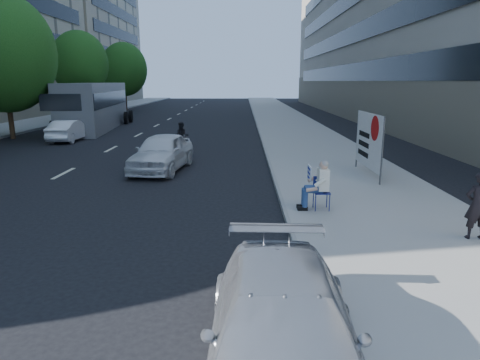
{
  "coord_description": "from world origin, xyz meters",
  "views": [
    {
      "loc": [
        0.34,
        -7.9,
        3.44
      ],
      "look_at": [
        0.27,
        3.0,
        0.91
      ],
      "focal_mm": 32.0,
      "sensor_mm": 36.0,
      "label": 1
    }
  ],
  "objects_px": {
    "seated_protester": "(318,182)",
    "parked_sedan": "(283,333)",
    "white_sedan_near": "(162,152)",
    "white_sedan_mid": "(69,130)",
    "pedestrian_woman": "(478,205)",
    "bus": "(95,106)",
    "protest_banner": "(369,140)",
    "motorcycle": "(182,137)"
  },
  "relations": [
    {
      "from": "white_sedan_near",
      "to": "motorcycle",
      "type": "distance_m",
      "value": 5.17
    },
    {
      "from": "seated_protester",
      "to": "white_sedan_near",
      "type": "bearing_deg",
      "value": 132.0
    },
    {
      "from": "motorcycle",
      "to": "bus",
      "type": "bearing_deg",
      "value": 121.51
    },
    {
      "from": "white_sedan_mid",
      "to": "motorcycle",
      "type": "relative_size",
      "value": 1.82
    },
    {
      "from": "pedestrian_woman",
      "to": "bus",
      "type": "xyz_separation_m",
      "value": [
        -15.76,
        22.93,
        0.75
      ]
    },
    {
      "from": "seated_protester",
      "to": "pedestrian_woman",
      "type": "height_order",
      "value": "pedestrian_woman"
    },
    {
      "from": "bus",
      "to": "motorcycle",
      "type": "bearing_deg",
      "value": -58.21
    },
    {
      "from": "protest_banner",
      "to": "bus",
      "type": "relative_size",
      "value": 0.25
    },
    {
      "from": "white_sedan_near",
      "to": "white_sedan_mid",
      "type": "bearing_deg",
      "value": 137.05
    },
    {
      "from": "seated_protester",
      "to": "protest_banner",
      "type": "bearing_deg",
      "value": 59.35
    },
    {
      "from": "bus",
      "to": "pedestrian_woman",
      "type": "bearing_deg",
      "value": -61.53
    },
    {
      "from": "seated_protester",
      "to": "parked_sedan",
      "type": "height_order",
      "value": "seated_protester"
    },
    {
      "from": "white_sedan_near",
      "to": "white_sedan_mid",
      "type": "relative_size",
      "value": 1.14
    },
    {
      "from": "pedestrian_woman",
      "to": "bus",
      "type": "height_order",
      "value": "bus"
    },
    {
      "from": "pedestrian_woman",
      "to": "white_sedan_near",
      "type": "height_order",
      "value": "pedestrian_woman"
    },
    {
      "from": "white_sedan_near",
      "to": "white_sedan_mid",
      "type": "distance_m",
      "value": 11.01
    },
    {
      "from": "pedestrian_woman",
      "to": "motorcycle",
      "type": "height_order",
      "value": "pedestrian_woman"
    },
    {
      "from": "protest_banner",
      "to": "bus",
      "type": "height_order",
      "value": "bus"
    },
    {
      "from": "white_sedan_mid",
      "to": "bus",
      "type": "distance_m",
      "value": 6.74
    },
    {
      "from": "parked_sedan",
      "to": "motorcycle",
      "type": "xyz_separation_m",
      "value": [
        -3.55,
        17.29,
        0.01
      ]
    },
    {
      "from": "white_sedan_near",
      "to": "seated_protester",
      "type": "bearing_deg",
      "value": -40.56
    },
    {
      "from": "protest_banner",
      "to": "white_sedan_near",
      "type": "bearing_deg",
      "value": 169.0
    },
    {
      "from": "pedestrian_woman",
      "to": "motorcycle",
      "type": "relative_size",
      "value": 0.72
    },
    {
      "from": "seated_protester",
      "to": "parked_sedan",
      "type": "relative_size",
      "value": 0.3
    },
    {
      "from": "protest_banner",
      "to": "white_sedan_mid",
      "type": "distance_m",
      "value": 17.71
    },
    {
      "from": "motorcycle",
      "to": "parked_sedan",
      "type": "bearing_deg",
      "value": -84.71
    },
    {
      "from": "seated_protester",
      "to": "pedestrian_woman",
      "type": "bearing_deg",
      "value": -35.38
    },
    {
      "from": "white_sedan_near",
      "to": "bus",
      "type": "distance_m",
      "value": 16.96
    },
    {
      "from": "protest_banner",
      "to": "bus",
      "type": "bearing_deg",
      "value": 132.59
    },
    {
      "from": "motorcycle",
      "to": "bus",
      "type": "height_order",
      "value": "bus"
    },
    {
      "from": "parked_sedan",
      "to": "protest_banner",
      "type": "bearing_deg",
      "value": 71.57
    },
    {
      "from": "white_sedan_near",
      "to": "white_sedan_mid",
      "type": "xyz_separation_m",
      "value": [
        -7.02,
        8.48,
        -0.11
      ]
    },
    {
      "from": "protest_banner",
      "to": "white_sedan_near",
      "type": "xyz_separation_m",
      "value": [
        -7.61,
        1.48,
        -0.67
      ]
    },
    {
      "from": "parked_sedan",
      "to": "seated_protester",
      "type": "bearing_deg",
      "value": 79.06
    },
    {
      "from": "seated_protester",
      "to": "white_sedan_mid",
      "type": "relative_size",
      "value": 0.35
    },
    {
      "from": "white_sedan_mid",
      "to": "motorcycle",
      "type": "distance_m",
      "value": 7.83
    },
    {
      "from": "seated_protester",
      "to": "white_sedan_mid",
      "type": "xyz_separation_m",
      "value": [
        -12.13,
        14.16,
        -0.26
      ]
    },
    {
      "from": "parked_sedan",
      "to": "white_sedan_mid",
      "type": "xyz_separation_m",
      "value": [
        -10.64,
        20.6,
        -0.02
      ]
    },
    {
      "from": "pedestrian_woman",
      "to": "motorcycle",
      "type": "bearing_deg",
      "value": -55.76
    },
    {
      "from": "parked_sedan",
      "to": "bus",
      "type": "relative_size",
      "value": 0.35
    },
    {
      "from": "seated_protester",
      "to": "motorcycle",
      "type": "xyz_separation_m",
      "value": [
        -5.04,
        10.85,
        -0.24
      ]
    },
    {
      "from": "white_sedan_mid",
      "to": "white_sedan_near",
      "type": "bearing_deg",
      "value": 130.05
    }
  ]
}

